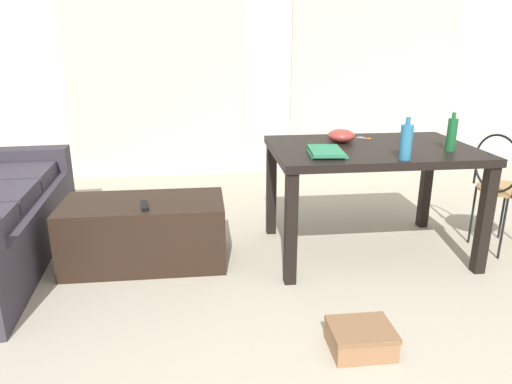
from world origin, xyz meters
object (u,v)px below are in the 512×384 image
(bottle_near, at_px, (452,134))
(bowl, at_px, (341,136))
(bottle_far, at_px, (406,142))
(coffee_table, at_px, (145,232))
(book_stack, at_px, (326,152))
(tv_remote_primary, at_px, (145,206))
(scissors, at_px, (366,138))
(shoebox, at_px, (361,338))
(craft_table, at_px, (371,160))
(wire_chair, at_px, (502,180))

(bottle_near, xyz_separation_m, bowl, (-0.61, 0.33, -0.06))
(bottle_far, relative_size, bowl, 1.34)
(coffee_table, relative_size, book_stack, 3.33)
(coffee_table, xyz_separation_m, book_stack, (1.14, -0.20, 0.55))
(bowl, height_order, tv_remote_primary, bowl)
(scissors, bearing_deg, coffee_table, -170.60)
(bottle_near, distance_m, shoebox, 1.46)
(craft_table, distance_m, tv_remote_primary, 1.50)
(craft_table, distance_m, wire_chair, 0.92)
(scissors, height_order, tv_remote_primary, scissors)
(tv_remote_primary, bearing_deg, scissors, 4.39)
(bowl, bearing_deg, tv_remote_primary, -168.27)
(bottle_near, bearing_deg, craft_table, 157.51)
(craft_table, distance_m, bottle_near, 0.52)
(craft_table, distance_m, bowl, 0.27)
(coffee_table, distance_m, bottle_near, 2.06)
(bottle_near, relative_size, book_stack, 0.78)
(bottle_near, bearing_deg, tv_remote_primary, 178.21)
(coffee_table, xyz_separation_m, bottle_far, (1.57, -0.37, 0.64))
(coffee_table, bearing_deg, craft_table, 0.22)
(scissors, relative_size, tv_remote_primary, 0.67)
(coffee_table, bearing_deg, book_stack, -9.71)
(coffee_table, relative_size, wire_chair, 1.25)
(tv_remote_primary, bearing_deg, bowl, 2.38)
(coffee_table, distance_m, craft_table, 1.57)
(coffee_table, distance_m, wire_chair, 2.43)
(craft_table, xyz_separation_m, bottle_near, (0.44, -0.18, 0.20))
(shoebox, bearing_deg, book_stack, 88.22)
(craft_table, distance_m, book_stack, 0.43)
(coffee_table, height_order, book_stack, book_stack)
(craft_table, relative_size, shoebox, 4.41)
(craft_table, xyz_separation_m, bottle_far, (0.06, -0.37, 0.20))
(bowl, xyz_separation_m, scissors, (0.21, 0.10, -0.04))
(scissors, distance_m, tv_remote_primary, 1.60)
(wire_chair, height_order, book_stack, wire_chair)
(bottle_far, bearing_deg, tv_remote_primary, 170.78)
(book_stack, bearing_deg, wire_chair, 5.38)
(scissors, bearing_deg, shoebox, -108.09)
(bowl, xyz_separation_m, tv_remote_primary, (-1.31, -0.27, -0.36))
(wire_chair, height_order, bowl, bowl)
(book_stack, bearing_deg, scissors, 47.86)
(bottle_near, bearing_deg, wire_chair, 12.28)
(bowl, bearing_deg, craft_table, -42.02)
(wire_chair, height_order, bottle_far, bottle_far)
(craft_table, bearing_deg, scissors, 79.95)
(tv_remote_primary, bearing_deg, book_stack, -13.40)
(scissors, bearing_deg, bottle_far, -88.57)
(scissors, xyz_separation_m, shoebox, (-0.44, -1.34, -0.69))
(wire_chair, bearing_deg, craft_table, 174.82)
(craft_table, height_order, book_stack, book_stack)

